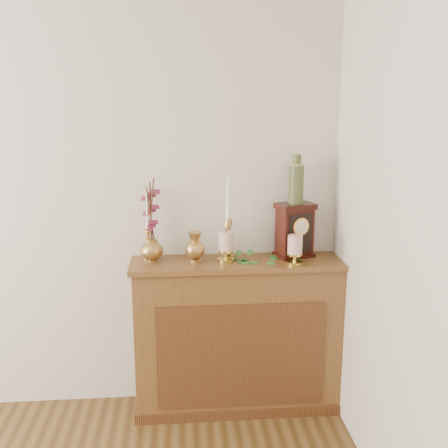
{
  "coord_description": "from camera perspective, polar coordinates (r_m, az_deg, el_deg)",
  "views": [
    {
      "loc": [
        1.07,
        -0.78,
        1.81
      ],
      "look_at": [
        1.31,
        2.05,
        1.16
      ],
      "focal_mm": 42.0,
      "sensor_mm": 36.0,
      "label": 1
    }
  ],
  "objects": [
    {
      "name": "ivy_garland",
      "position": [
        3.04,
        4.73,
        -3.73
      ],
      "size": [
        0.36,
        0.2,
        0.08
      ],
      "rotation": [
        0.0,
        0.0,
        -0.32
      ],
      "color": "#2F732B",
      "rests_on": "console_shelf"
    },
    {
      "name": "pillar_candle_left",
      "position": [
        2.98,
        0.22,
        -2.27
      ],
      "size": [
        0.1,
        0.1,
        0.19
      ],
      "rotation": [
        0.0,
        0.0,
        0.07
      ],
      "color": "#DEC14E",
      "rests_on": "console_shelf"
    },
    {
      "name": "candlestick_center",
      "position": [
        3.02,
        0.43,
        -0.84
      ],
      "size": [
        0.08,
        0.08,
        0.5
      ],
      "rotation": [
        0.0,
        0.0,
        0.25
      ],
      "color": "tan",
      "rests_on": "console_shelf"
    },
    {
      "name": "ginger_jar",
      "position": [
        3.02,
        -7.91,
        0.14
      ],
      "size": [
        0.2,
        0.21,
        0.48
      ],
      "rotation": [
        0.0,
        0.0,
        -0.04
      ],
      "color": "tan",
      "rests_on": "console_shelf"
    },
    {
      "name": "bud_vase",
      "position": [
        2.97,
        -3.17,
        -2.57
      ],
      "size": [
        0.11,
        0.11,
        0.18
      ],
      "rotation": [
        0.0,
        0.0,
        -0.05
      ],
      "color": "tan",
      "rests_on": "console_shelf"
    },
    {
      "name": "pillar_candle_right",
      "position": [
        2.96,
        7.73,
        -2.63
      ],
      "size": [
        0.09,
        0.09,
        0.18
      ],
      "rotation": [
        0.0,
        0.0,
        -0.13
      ],
      "color": "#DEC14E",
      "rests_on": "console_shelf"
    },
    {
      "name": "candlestick_left",
      "position": [
        3.04,
        -8.28,
        -1.31
      ],
      "size": [
        0.07,
        0.07,
        0.42
      ],
      "rotation": [
        0.0,
        0.0,
        -0.33
      ],
      "color": "tan",
      "rests_on": "console_shelf"
    },
    {
      "name": "mantel_clock",
      "position": [
        3.09,
        7.71,
        -0.73
      ],
      "size": [
        0.25,
        0.21,
        0.32
      ],
      "rotation": [
        0.0,
        0.0,
        0.31
      ],
      "color": "#330E0A",
      "rests_on": "console_shelf"
    },
    {
      "name": "ceramic_vase",
      "position": [
        3.04,
        7.85,
        4.58
      ],
      "size": [
        0.09,
        0.09,
        0.28
      ],
      "rotation": [
        0.0,
        0.0,
        0.31
      ],
      "color": "#193327",
      "rests_on": "mantel_clock"
    },
    {
      "name": "console_shelf",
      "position": [
        3.2,
        1.5,
        -12.45
      ],
      "size": [
        1.24,
        0.34,
        0.93
      ],
      "color": "brown",
      "rests_on": "ground"
    }
  ]
}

